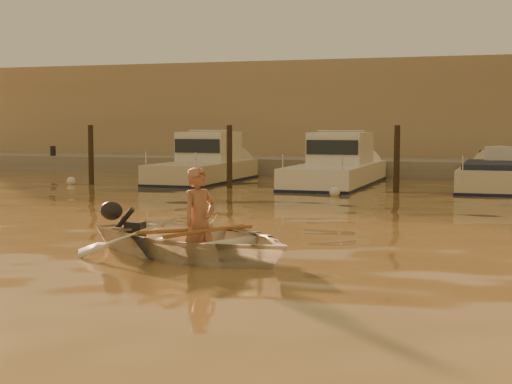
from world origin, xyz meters
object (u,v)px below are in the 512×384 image
(moored_boat_1, at_px, (203,164))
(moored_boat_3, at_px, (497,182))
(dinghy, at_px, (195,239))
(waterfront_building, at_px, (444,116))
(moored_boat_2, at_px, (336,166))
(person, at_px, (199,222))

(moored_boat_1, distance_m, moored_boat_3, 9.94)
(moored_boat_1, bearing_deg, dinghy, -68.23)
(dinghy, bearing_deg, waterfront_building, 20.93)
(moored_boat_1, distance_m, moored_boat_2, 4.79)
(moored_boat_3, xyz_separation_m, waterfront_building, (-2.63, 11.00, 2.17))
(person, bearing_deg, moored_boat_3, 8.73)
(dinghy, relative_size, moored_boat_3, 0.58)
(person, xyz_separation_m, moored_boat_3, (4.06, 14.53, -0.32))
(dinghy, bearing_deg, moored_boat_3, 8.36)
(moored_boat_1, xyz_separation_m, moored_boat_2, (4.79, 0.00, 0.00))
(person, height_order, moored_boat_2, moored_boat_2)
(dinghy, xyz_separation_m, person, (0.09, -0.04, 0.27))
(moored_boat_2, bearing_deg, moored_boat_1, 180.00)
(moored_boat_1, height_order, moored_boat_3, moored_boat_1)
(dinghy, height_order, person, person)
(person, height_order, waterfront_building, waterfront_building)
(moored_boat_3, bearing_deg, moored_boat_2, 180.00)
(moored_boat_2, relative_size, waterfront_building, 0.16)
(moored_boat_1, bearing_deg, moored_boat_3, 0.00)
(waterfront_building, bearing_deg, moored_boat_2, -102.90)
(person, distance_m, waterfront_building, 25.64)
(moored_boat_1, bearing_deg, moored_boat_2, 0.00)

